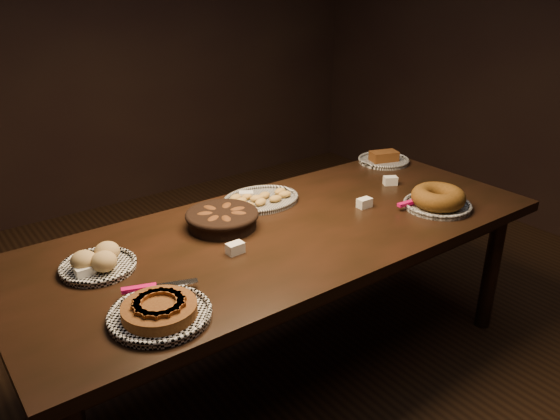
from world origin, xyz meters
TOP-DOWN VIEW (x-y plane):
  - ground at (0.00, 0.00)m, footprint 5.00×5.00m
  - buffet_table at (0.00, 0.00)m, footprint 2.40×1.00m
  - apple_tart_plate at (-0.74, -0.30)m, footprint 0.37×0.37m
  - madeleine_platter at (0.08, 0.31)m, footprint 0.39×0.32m
  - bundt_cake_plate at (0.73, -0.25)m, footprint 0.35×0.32m
  - croissant_basket at (-0.22, 0.18)m, footprint 0.35×0.35m
  - bread_roll_plate at (-0.79, 0.13)m, footprint 0.29×0.29m
  - loaf_plate at (1.02, 0.38)m, footprint 0.30×0.30m
  - tent_cards at (0.02, 0.10)m, footprint 1.70×0.50m

SIDE VIEW (x-z plane):
  - ground at x=0.00m, z-range 0.00..0.00m
  - buffet_table at x=0.00m, z-range 0.30..1.05m
  - madeleine_platter at x=0.08m, z-range 0.74..0.79m
  - loaf_plate at x=1.02m, z-range 0.74..0.80m
  - tent_cards at x=0.02m, z-range 0.75..0.79m
  - apple_tart_plate at x=-0.74m, z-range 0.74..0.81m
  - bread_roll_plate at x=-0.79m, z-range 0.74..0.83m
  - bundt_cake_plate at x=0.73m, z-range 0.74..0.84m
  - croissant_basket at x=-0.22m, z-range 0.76..0.84m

